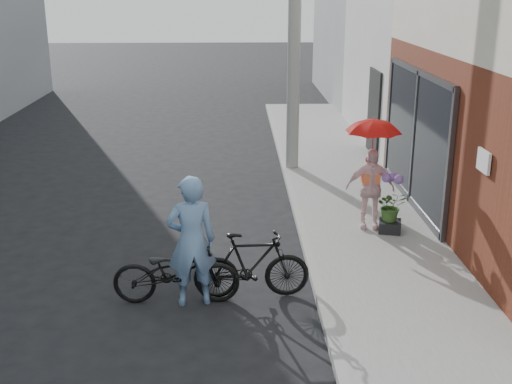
{
  "coord_description": "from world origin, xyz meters",
  "views": [
    {
      "loc": [
        -0.18,
        -8.02,
        4.09
      ],
      "look_at": [
        0.12,
        1.17,
        1.1
      ],
      "focal_mm": 45.0,
      "sensor_mm": 36.0,
      "label": 1
    }
  ],
  "objects_px": {
    "utility_pole": "(295,13)",
    "officer": "(191,241)",
    "kimono_woman": "(370,188)",
    "bike_right": "(252,265)",
    "planter": "(390,226)",
    "bike_left": "(176,272)"
  },
  "relations": [
    {
      "from": "planter",
      "to": "utility_pole",
      "type": "bearing_deg",
      "value": 107.82
    },
    {
      "from": "utility_pole",
      "to": "planter",
      "type": "relative_size",
      "value": 19.45
    },
    {
      "from": "officer",
      "to": "bike_left",
      "type": "xyz_separation_m",
      "value": [
        -0.22,
        0.03,
        -0.45
      ]
    },
    {
      "from": "bike_left",
      "to": "kimono_woman",
      "type": "relative_size",
      "value": 1.21
    },
    {
      "from": "utility_pole",
      "to": "planter",
      "type": "bearing_deg",
      "value": -72.18
    },
    {
      "from": "officer",
      "to": "bike_left",
      "type": "height_order",
      "value": "officer"
    },
    {
      "from": "bike_right",
      "to": "kimono_woman",
      "type": "xyz_separation_m",
      "value": [
        2.05,
        2.27,
        0.34
      ]
    },
    {
      "from": "utility_pole",
      "to": "officer",
      "type": "relative_size",
      "value": 3.92
    },
    {
      "from": "kimono_woman",
      "to": "utility_pole",
      "type": "bearing_deg",
      "value": 110.5
    },
    {
      "from": "bike_left",
      "to": "kimono_woman",
      "type": "bearing_deg",
      "value": -51.88
    },
    {
      "from": "bike_right",
      "to": "utility_pole",
      "type": "bearing_deg",
      "value": -13.16
    },
    {
      "from": "bike_right",
      "to": "kimono_woman",
      "type": "bearing_deg",
      "value": -45.2
    },
    {
      "from": "bike_left",
      "to": "planter",
      "type": "height_order",
      "value": "bike_left"
    },
    {
      "from": "officer",
      "to": "utility_pole",
      "type": "bearing_deg",
      "value": -117.49
    },
    {
      "from": "officer",
      "to": "planter",
      "type": "relative_size",
      "value": 4.97
    },
    {
      "from": "utility_pole",
      "to": "kimono_woman",
      "type": "xyz_separation_m",
      "value": [
        0.97,
        -3.83,
        -2.68
      ]
    },
    {
      "from": "bike_left",
      "to": "officer",
      "type": "bearing_deg",
      "value": -98.41
    },
    {
      "from": "bike_right",
      "to": "planter",
      "type": "distance_m",
      "value": 3.16
    },
    {
      "from": "utility_pole",
      "to": "bike_right",
      "type": "bearing_deg",
      "value": -100.01
    },
    {
      "from": "utility_pole",
      "to": "officer",
      "type": "xyz_separation_m",
      "value": [
        -1.87,
        -6.25,
        -2.61
      ]
    },
    {
      "from": "bike_left",
      "to": "bike_right",
      "type": "height_order",
      "value": "bike_right"
    },
    {
      "from": "bike_left",
      "to": "kimono_woman",
      "type": "xyz_separation_m",
      "value": [
        3.06,
        2.38,
        0.37
      ]
    }
  ]
}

